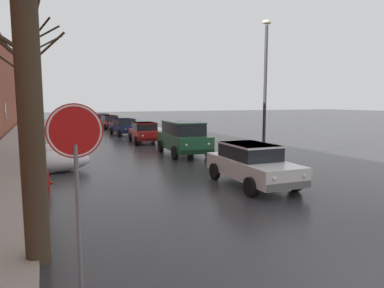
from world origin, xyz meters
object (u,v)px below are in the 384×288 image
Objects in this scene: bare_tree_second_along_sidewalk at (33,81)px; street_lamp_post at (265,86)px; stop_sign_at_corner at (76,150)px; sedan_darkblue_parked_far_down_block at (125,126)px; bare_tree_at_the_corner at (27,41)px; sedan_grey_at_far_intersection at (102,119)px; suv_green_parked_kerbside_close at (183,137)px; sedan_red_parked_kerbside_mid at (145,132)px; sedan_maroon_queued_behind_truck at (110,122)px; bare_tree_mid_block at (37,83)px; fire_hydrant at (46,182)px; sedan_white_approaching_near_lane at (251,163)px.

street_lamp_post is (9.49, -2.03, -0.11)m from bare_tree_second_along_sidewalk.
sedan_darkblue_parked_far_down_block is at bearing 75.89° from stop_sign_at_corner.
bare_tree_at_the_corner is 1.70× the size of sedan_grey_at_far_intersection.
suv_green_parked_kerbside_close is 1.12× the size of sedan_red_parked_kerbside_mid.
bare_tree_second_along_sidewalk reaches higher than stop_sign_at_corner.
sedan_maroon_queued_behind_truck is at bearing 90.62° from suv_green_parked_kerbside_close.
bare_tree_mid_block is 1.82× the size of sedan_red_parked_kerbside_mid.
fire_hydrant is at bearing -110.05° from sedan_darkblue_parked_far_down_block.
fire_hydrant is (-6.54, -17.93, -0.39)m from sedan_darkblue_parked_far_down_block.
suv_green_parked_kerbside_close is 1.05× the size of sedan_grey_at_far_intersection.
fire_hydrant is at bearing 87.95° from bare_tree_at_the_corner.
suv_green_parked_kerbside_close is at bearing -89.38° from sedan_maroon_queued_behind_truck.
sedan_grey_at_far_intersection is at bearing 94.47° from street_lamp_post.
fire_hydrant is (-6.57, 1.68, -0.39)m from sedan_white_approaching_near_lane.
bare_tree_second_along_sidewalk is 1.70× the size of sedan_white_approaching_near_lane.
sedan_red_parked_kerbside_mid is 1.42× the size of stop_sign_at_corner.
sedan_maroon_queued_behind_truck is (0.16, 27.58, 0.00)m from sedan_white_approaching_near_lane.
bare_tree_at_the_corner is 2.34m from stop_sign_at_corner.
bare_tree_mid_block is at bearing 157.76° from suv_green_parked_kerbside_close.
sedan_maroon_queued_behind_truck is 24.89m from street_lamp_post.
suv_green_parked_kerbside_close is 6.38× the size of fire_hydrant.
bare_tree_at_the_corner is 18.49m from sedan_red_parked_kerbside_mid.
sedan_maroon_queued_behind_truck and sedan_grey_at_far_intersection have the same top height.
sedan_white_approaching_near_lane is at bearing -131.60° from street_lamp_post.
bare_tree_second_along_sidewalk is 9.70m from street_lamp_post.
sedan_white_approaching_near_lane is at bearing -90.27° from sedan_red_parked_kerbside_mid.
bare_tree_at_the_corner reaches higher than street_lamp_post.
sedan_red_parked_kerbside_mid is 0.94× the size of sedan_grey_at_far_intersection.
sedan_maroon_queued_behind_truck is 33.10m from stop_sign_at_corner.
sedan_grey_at_far_intersection is (0.11, 5.66, -0.00)m from sedan_maroon_queued_behind_truck.
suv_green_parked_kerbside_close is (7.23, 2.18, -2.71)m from bare_tree_second_along_sidewalk.
bare_tree_mid_block is 10.36× the size of fire_hydrant.
sedan_red_parked_kerbside_mid is at bearing 26.94° from bare_tree_mid_block.
stop_sign_at_corner is at bearing -141.73° from sedan_white_approaching_near_lane.
sedan_white_approaching_near_lane is 19.61m from sedan_darkblue_parked_far_down_block.
bare_tree_mid_block reaches higher than fire_hydrant.
sedan_red_parked_kerbside_mid is 0.63× the size of street_lamp_post.
bare_tree_at_the_corner is 1.76× the size of sedan_white_approaching_near_lane.
suv_green_parked_kerbside_close is 5.43m from street_lamp_post.
bare_tree_at_the_corner is 8.35m from bare_tree_second_along_sidewalk.
bare_tree_at_the_corner is at bearing -100.87° from sedan_grey_at_far_intersection.
sedan_darkblue_parked_far_down_block is 1.40× the size of stop_sign_at_corner.
bare_tree_second_along_sidewalk is at bearing 90.64° from bare_tree_at_the_corner.
bare_tree_mid_block reaches higher than sedan_grey_at_far_intersection.
suv_green_parked_kerbside_close is 8.89m from fire_hydrant.
sedan_darkblue_parked_far_down_block is (-0.03, 19.61, -0.00)m from sedan_white_approaching_near_lane.
sedan_red_parked_kerbside_mid is at bearing -90.41° from sedan_maroon_queued_behind_truck.
bare_tree_mid_block reaches higher than sedan_white_approaching_near_lane.
sedan_maroon_queued_behind_truck is at bearing 89.66° from sedan_white_approaching_near_lane.
bare_tree_mid_block reaches higher than stop_sign_at_corner.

